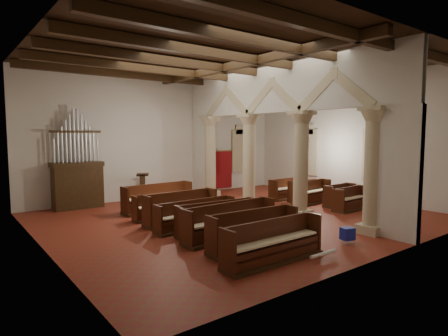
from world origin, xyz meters
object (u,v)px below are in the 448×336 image
Objects in this scene: lectern at (143,189)px; nave_pew_0 at (274,248)px; processional_banner at (247,178)px; aisle_pew_0 at (351,202)px; pipe_organ at (77,177)px.

lectern is 0.46× the size of nave_pew_0.
processional_banner is 6.00m from aisle_pew_0.
aisle_pew_0 is (7.13, 2.59, -0.02)m from nave_pew_0.
pipe_organ is at bearing -160.90° from lectern.
nave_pew_0 is (-6.45, -8.53, -0.48)m from processional_banner.
nave_pew_0 is (-1.11, -9.99, -0.22)m from lectern.
aisle_pew_0 is at bearing -99.55° from processional_banner.
nave_pew_0 is 7.59m from aisle_pew_0.
pipe_organ is 1.47× the size of nave_pew_0.
processional_banner reaches higher than lectern.
pipe_organ reaches higher than lectern.
nave_pew_0 is 1.52× the size of aisle_pew_0.
lectern is 0.69× the size of aisle_pew_0.
pipe_organ is at bearing 100.74° from nave_pew_0.
processional_banner is (8.35, -1.48, -0.54)m from pipe_organ.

